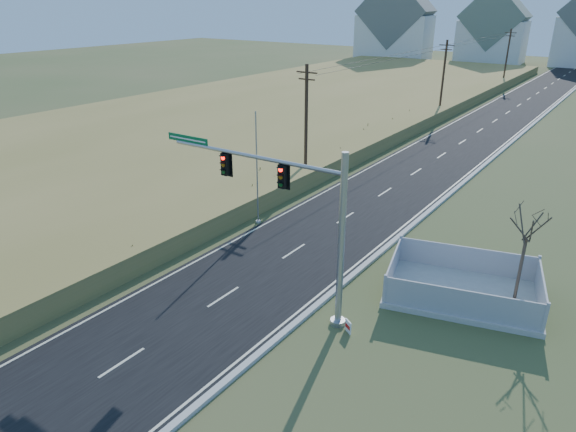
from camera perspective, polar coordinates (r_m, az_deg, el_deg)
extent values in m
plane|color=#3F5127|center=(26.70, -4.30, -7.20)|extent=(260.00, 260.00, 0.00)
cube|color=black|center=(70.54, 22.84, 10.27)|extent=(8.00, 180.00, 0.06)
cube|color=#B2AFA8|center=(69.77, 26.16, 9.66)|extent=(0.30, 180.00, 0.18)
cube|color=#9C8446|center=(70.71, 1.31, 12.57)|extent=(38.00, 110.00, 1.30)
cylinder|color=#422D1E|center=(40.04, 2.02, 10.12)|extent=(0.26, 0.26, 9.00)
cube|color=#422D1E|center=(39.36, 2.10, 15.66)|extent=(1.80, 0.10, 0.10)
cube|color=#422D1E|center=(39.43, 2.09, 14.94)|extent=(1.40, 0.10, 0.10)
cylinder|color=#422D1E|center=(66.79, 16.84, 14.37)|extent=(0.26, 0.26, 9.00)
cube|color=#422D1E|center=(66.39, 17.24, 17.68)|extent=(1.80, 0.10, 0.10)
cube|color=#422D1E|center=(66.43, 17.18, 17.26)|extent=(1.40, 0.10, 0.10)
cylinder|color=#422D1E|center=(95.50, 23.14, 15.87)|extent=(0.26, 0.26, 9.00)
cube|color=#422D1E|center=(95.21, 23.52, 18.18)|extent=(1.80, 0.10, 0.10)
cube|color=#422D1E|center=(95.24, 23.47, 17.88)|extent=(1.40, 0.10, 0.10)
cube|color=white|center=(129.27, 11.72, 18.78)|extent=(17.38, 13.12, 10.00)
cube|color=slate|center=(129.02, 11.94, 21.39)|extent=(17.69, 13.38, 16.29)
cube|color=white|center=(130.18, 21.65, 17.52)|extent=(14.66, 10.95, 9.00)
cube|color=slate|center=(129.93, 22.01, 19.88)|extent=(14.93, 11.17, 14.26)
cylinder|color=#9EA0A5|center=(23.46, 5.55, -11.61)|extent=(0.68, 0.68, 0.23)
cylinder|color=#9EA0A5|center=(21.52, 5.94, -3.12)|extent=(0.29, 0.29, 7.93)
cylinder|color=#9EA0A5|center=(22.69, -3.96, 6.63)|extent=(9.07, 0.47, 0.18)
cube|color=black|center=(21.99, -0.61, 4.44)|extent=(0.35, 0.29, 1.05)
cube|color=black|center=(23.83, -6.97, 5.74)|extent=(0.35, 0.29, 1.05)
cube|color=#055E2F|center=(25.09, -11.07, 8.38)|extent=(2.49, 0.12, 0.34)
cube|color=#B7B5AD|center=(26.67, 18.70, -8.19)|extent=(8.11, 6.52, 0.27)
cube|color=#A0A0A5|center=(24.30, 18.68, -9.18)|extent=(6.58, 1.85, 1.36)
cube|color=#A0A0A5|center=(28.29, 19.14, -4.50)|extent=(6.58, 1.85, 1.36)
cube|color=#A0A0A5|center=(26.42, 11.57, -5.62)|extent=(1.26, 4.40, 1.36)
cube|color=#A0A0A5|center=(26.55, 26.28, -7.58)|extent=(1.26, 4.40, 1.36)
cube|color=white|center=(22.87, 6.69, -12.09)|extent=(0.42, 0.29, 0.58)
cube|color=red|center=(22.86, 6.63, -12.11)|extent=(0.33, 0.22, 0.17)
cylinder|color=#B7B5AD|center=(33.35, -3.33, -0.61)|extent=(0.33, 0.33, 0.14)
cylinder|color=#9EA0A5|center=(32.10, -3.47, 5.20)|extent=(0.09, 0.09, 7.23)
cylinder|color=#4C3F33|center=(26.28, 24.35, -5.65)|extent=(0.16, 0.16, 3.42)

